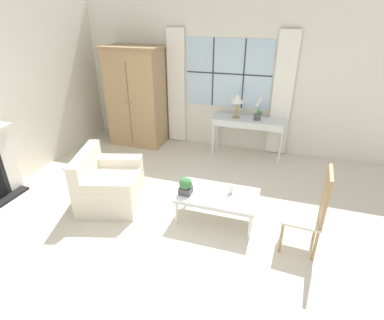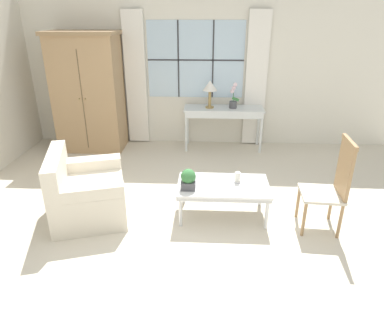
{
  "view_description": "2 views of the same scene",
  "coord_description": "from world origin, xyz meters",
  "px_view_note": "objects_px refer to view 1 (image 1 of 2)",
  "views": [
    {
      "loc": [
        1.15,
        -2.9,
        2.62
      ],
      "look_at": [
        0.11,
        0.36,
        0.91
      ],
      "focal_mm": 28.0,
      "sensor_mm": 36.0,
      "label": 1
    },
    {
      "loc": [
        0.26,
        -3.18,
        2.29
      ],
      "look_at": [
        0.08,
        0.15,
        0.85
      ],
      "focal_mm": 32.0,
      "sensor_mm": 36.0,
      "label": 2
    }
  ],
  "objects_px": {
    "armchair_upholstered": "(109,186)",
    "pillar_candle": "(231,190)",
    "console_table": "(248,123)",
    "coffee_table": "(217,196)",
    "armoire": "(137,97)",
    "potted_plant_small": "(186,186)",
    "table_lamp": "(237,100)",
    "potted_orchid": "(258,112)",
    "side_chair_wooden": "(314,208)"
  },
  "relations": [
    {
      "from": "table_lamp",
      "to": "pillar_candle",
      "type": "xyz_separation_m",
      "value": [
        0.35,
        -2.18,
        -0.63
      ]
    },
    {
      "from": "coffee_table",
      "to": "potted_plant_small",
      "type": "bearing_deg",
      "value": -163.99
    },
    {
      "from": "armoire",
      "to": "potted_plant_small",
      "type": "bearing_deg",
      "value": -50.94
    },
    {
      "from": "potted_plant_small",
      "to": "armchair_upholstered",
      "type": "bearing_deg",
      "value": 177.93
    },
    {
      "from": "armoire",
      "to": "potted_plant_small",
      "type": "height_order",
      "value": "armoire"
    },
    {
      "from": "side_chair_wooden",
      "to": "pillar_candle",
      "type": "xyz_separation_m",
      "value": [
        -1.01,
        0.28,
        -0.11
      ]
    },
    {
      "from": "potted_plant_small",
      "to": "armoire",
      "type": "bearing_deg",
      "value": 129.06
    },
    {
      "from": "console_table",
      "to": "side_chair_wooden",
      "type": "height_order",
      "value": "side_chair_wooden"
    },
    {
      "from": "coffee_table",
      "to": "pillar_candle",
      "type": "distance_m",
      "value": 0.21
    },
    {
      "from": "console_table",
      "to": "coffee_table",
      "type": "height_order",
      "value": "console_table"
    },
    {
      "from": "potted_orchid",
      "to": "armchair_upholstered",
      "type": "relative_size",
      "value": 0.38
    },
    {
      "from": "pillar_candle",
      "to": "armchair_upholstered",
      "type": "bearing_deg",
      "value": -175.59
    },
    {
      "from": "pillar_candle",
      "to": "armoire",
      "type": "bearing_deg",
      "value": 139.11
    },
    {
      "from": "potted_orchid",
      "to": "pillar_candle",
      "type": "relative_size",
      "value": 3.1
    },
    {
      "from": "armoire",
      "to": "table_lamp",
      "type": "distance_m",
      "value": 2.1
    },
    {
      "from": "console_table",
      "to": "armoire",
      "type": "bearing_deg",
      "value": -178.0
    },
    {
      "from": "console_table",
      "to": "armchair_upholstered",
      "type": "relative_size",
      "value": 1.18
    },
    {
      "from": "table_lamp",
      "to": "armchair_upholstered",
      "type": "height_order",
      "value": "table_lamp"
    },
    {
      "from": "armoire",
      "to": "pillar_candle",
      "type": "relative_size",
      "value": 14.15
    },
    {
      "from": "table_lamp",
      "to": "potted_orchid",
      "type": "distance_m",
      "value": 0.45
    },
    {
      "from": "coffee_table",
      "to": "armoire",
      "type": "bearing_deg",
      "value": 136.17
    },
    {
      "from": "potted_orchid",
      "to": "armchair_upholstered",
      "type": "bearing_deg",
      "value": -128.81
    },
    {
      "from": "table_lamp",
      "to": "potted_orchid",
      "type": "xyz_separation_m",
      "value": [
        0.41,
        0.0,
        -0.2
      ]
    },
    {
      "from": "armoire",
      "to": "pillar_candle",
      "type": "xyz_separation_m",
      "value": [
        2.44,
        -2.11,
        -0.54
      ]
    },
    {
      "from": "side_chair_wooden",
      "to": "potted_plant_small",
      "type": "bearing_deg",
      "value": 176.58
    },
    {
      "from": "console_table",
      "to": "table_lamp",
      "type": "xyz_separation_m",
      "value": [
        -0.25,
        -0.02,
        0.44
      ]
    },
    {
      "from": "console_table",
      "to": "table_lamp",
      "type": "distance_m",
      "value": 0.51
    },
    {
      "from": "table_lamp",
      "to": "side_chair_wooden",
      "type": "distance_m",
      "value": 2.86
    },
    {
      "from": "pillar_candle",
      "to": "table_lamp",
      "type": "bearing_deg",
      "value": 99.08
    },
    {
      "from": "potted_orchid",
      "to": "potted_plant_small",
      "type": "distance_m",
      "value": 2.48
    },
    {
      "from": "potted_orchid",
      "to": "armchair_upholstered",
      "type": "height_order",
      "value": "potted_orchid"
    },
    {
      "from": "armoire",
      "to": "potted_orchid",
      "type": "bearing_deg",
      "value": 1.55
    },
    {
      "from": "armchair_upholstered",
      "to": "console_table",
      "type": "bearing_deg",
      "value": 53.8
    },
    {
      "from": "potted_orchid",
      "to": "potted_plant_small",
      "type": "height_order",
      "value": "potted_orchid"
    },
    {
      "from": "armchair_upholstered",
      "to": "pillar_candle",
      "type": "relative_size",
      "value": 8.23
    },
    {
      "from": "armoire",
      "to": "side_chair_wooden",
      "type": "bearing_deg",
      "value": -34.7
    },
    {
      "from": "console_table",
      "to": "side_chair_wooden",
      "type": "xyz_separation_m",
      "value": [
        1.11,
        -2.48,
        -0.08
      ]
    },
    {
      "from": "table_lamp",
      "to": "pillar_candle",
      "type": "bearing_deg",
      "value": -80.92
    },
    {
      "from": "armoire",
      "to": "console_table",
      "type": "relative_size",
      "value": 1.46
    },
    {
      "from": "console_table",
      "to": "pillar_candle",
      "type": "xyz_separation_m",
      "value": [
        0.1,
        -2.2,
        -0.19
      ]
    },
    {
      "from": "potted_orchid",
      "to": "pillar_candle",
      "type": "distance_m",
      "value": 2.23
    },
    {
      "from": "console_table",
      "to": "armchair_upholstered",
      "type": "bearing_deg",
      "value": -126.2
    },
    {
      "from": "potted_orchid",
      "to": "coffee_table",
      "type": "bearing_deg",
      "value": -95.79
    },
    {
      "from": "potted_orchid",
      "to": "coffee_table",
      "type": "xyz_separation_m",
      "value": [
        -0.23,
        -2.25,
        -0.54
      ]
    },
    {
      "from": "side_chair_wooden",
      "to": "console_table",
      "type": "bearing_deg",
      "value": 114.24
    },
    {
      "from": "side_chair_wooden",
      "to": "pillar_candle",
      "type": "distance_m",
      "value": 1.06
    },
    {
      "from": "table_lamp",
      "to": "side_chair_wooden",
      "type": "xyz_separation_m",
      "value": [
        1.36,
        -2.46,
        -0.52
      ]
    },
    {
      "from": "armoire",
      "to": "potted_orchid",
      "type": "height_order",
      "value": "armoire"
    },
    {
      "from": "console_table",
      "to": "side_chair_wooden",
      "type": "relative_size",
      "value": 1.28
    },
    {
      "from": "coffee_table",
      "to": "pillar_candle",
      "type": "relative_size",
      "value": 7.59
    }
  ]
}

